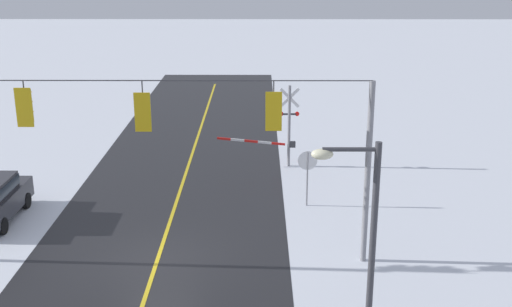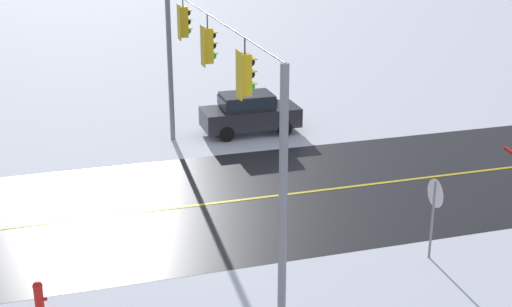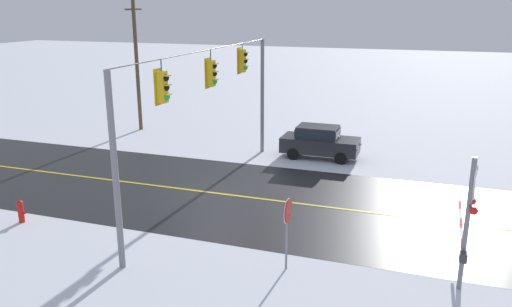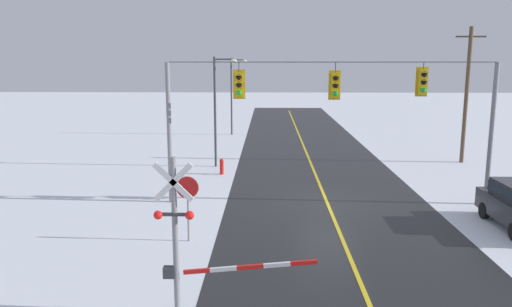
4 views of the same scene
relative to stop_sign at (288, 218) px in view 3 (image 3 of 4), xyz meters
The scene contains 9 objects.
ground_plane 7.54m from the stop_sign, 42.25° to the left, with size 160.00×160.00×0.00m, color silver.
road_asphalt 12.33m from the stop_sign, 63.58° to the left, with size 9.00×80.00×0.01m, color black.
lane_centre_line 12.33m from the stop_sign, 63.58° to the left, with size 0.14×72.00×0.01m, color gold.
signal_span 7.78m from the stop_sign, 42.01° to the left, with size 14.20×0.47×6.22m.
stop_sign is the anchor object (origin of this frame).
railroad_crossing 5.16m from the stop_sign, 80.96° to the right, with size 3.97×0.31×4.00m.
parked_car_charcoal 12.43m from the stop_sign, ahead, with size 1.82×4.20×1.74m.
fire_hydrant 10.59m from the stop_sign, 88.99° to the left, with size 0.24×0.31×0.88m.
utility_pole 20.79m from the stop_sign, 43.70° to the left, with size 1.80×0.24×8.29m.
Camera 3 is at (-19.34, -8.70, 7.95)m, focal length 35.89 mm.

